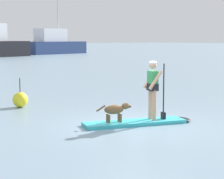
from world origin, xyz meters
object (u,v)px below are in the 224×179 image
person_paddler (153,86)px  marker_buoy (20,100)px  dog (116,110)px  moored_boat_far_port (54,44)px  paddleboard (142,122)px

person_paddler → marker_buoy: person_paddler is taller
dog → marker_buoy: size_ratio=0.95×
dog → moored_boat_far_port: moored_boat_far_port is taller
moored_boat_far_port → person_paddler: bearing=-118.9°
marker_buoy → dog: bearing=-82.9°
paddleboard → moored_boat_far_port: (28.08, 50.09, 1.50)m
person_paddler → marker_buoy: size_ratio=1.62×
person_paddler → dog: size_ratio=1.70×
paddleboard → marker_buoy: size_ratio=3.12×
paddleboard → marker_buoy: marker_buoy is taller
person_paddler → marker_buoy: (-1.63, 4.94, -0.81)m
dog → marker_buoy: marker_buoy is taller
paddleboard → dog: bearing=160.0°
paddleboard → dog: dog is taller
paddleboard → marker_buoy: 5.00m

